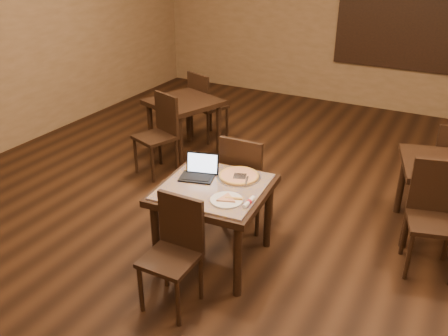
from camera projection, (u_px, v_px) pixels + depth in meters
The scene contains 18 objects.
ground at pixel (241, 261), 4.37m from camera, with size 10.00×10.00×0.00m, color black.
wall_back at pixel (380, 18), 7.66m from camera, with size 8.00×0.02×3.00m, color olive.
mural at pixel (412, 17), 7.39m from camera, with size 2.34×0.05×1.64m.
tiled_table at pixel (214, 196), 4.12m from camera, with size 0.99×0.99×0.76m.
chair_main_near at pixel (175, 246), 3.69m from camera, with size 0.40×0.40×0.92m.
chair_main_far at pixel (245, 177), 4.64m from camera, with size 0.45×0.45×1.00m.
laptop at pixel (200, 171), 4.21m from camera, with size 0.34×0.30×0.20m.
plate at pixel (227, 200), 3.84m from camera, with size 0.27×0.27×0.01m, color white.
pizza_slice at pixel (227, 199), 3.83m from camera, with size 0.18×0.18×0.02m, color beige, non-canonical shape.
pizza_pan at pixel (239, 177), 4.21m from camera, with size 0.39×0.39×0.01m, color silver.
pizza_whole at pixel (239, 176), 4.21m from camera, with size 0.36×0.36×0.03m.
spatula at pixel (240, 176), 4.18m from camera, with size 0.11×0.27×0.01m, color silver.
napkin_roll at pixel (249, 202), 3.79m from camera, with size 0.04×0.17×0.04m.
other_table_a at pixel (446, 176), 4.52m from camera, with size 1.00×1.00×0.77m.
other_table_a_chair_near at pixel (434, 210), 4.10m from camera, with size 0.52×0.52×0.99m.
other_table_b at pixel (184, 109), 6.25m from camera, with size 1.04×1.04×0.77m.
other_table_b_chair_near at pixel (160, 130), 5.81m from camera, with size 0.55×0.55×0.99m.
other_table_b_chair_far at pixel (204, 102), 6.75m from camera, with size 0.55×0.55×0.99m.
Camera 1 is at (1.54, -3.19, 2.70)m, focal length 38.00 mm.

